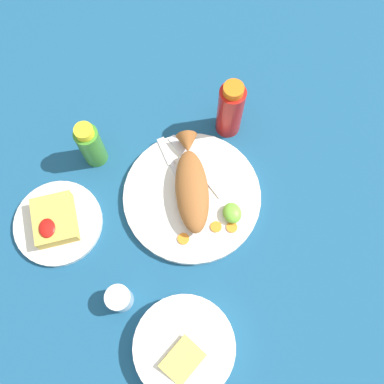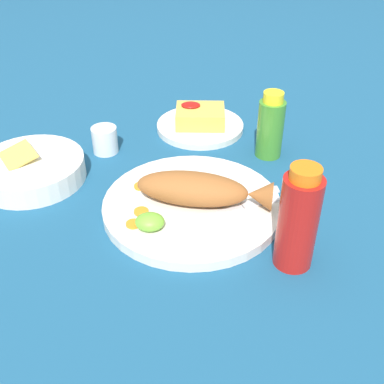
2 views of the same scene
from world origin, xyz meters
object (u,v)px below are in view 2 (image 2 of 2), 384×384
(fork_far, at_px, (238,209))
(salt_cup, at_px, (105,141))
(main_plate, at_px, (192,206))
(hot_sauce_bottle_red, at_px, (298,220))
(guacamole_bowl, at_px, (31,168))
(fried_fish, at_px, (200,189))
(fork_near, at_px, (234,193))
(side_plate_fries, at_px, (200,126))
(hot_sauce_bottle_green, at_px, (270,127))

(fork_far, distance_m, salt_cup, 0.34)
(main_plate, xyz_separation_m, hot_sauce_bottle_red, (-0.15, 0.13, 0.07))
(guacamole_bowl, bearing_deg, fried_fish, 163.56)
(fork_near, height_order, salt_cup, salt_cup)
(salt_cup, bearing_deg, fried_fish, 134.45)
(fried_fish, bearing_deg, hot_sauce_bottle_red, 147.27)
(salt_cup, xyz_separation_m, side_plate_fries, (-0.19, -0.10, -0.02))
(fried_fish, distance_m, fork_near, 0.07)
(fried_fish, height_order, hot_sauce_bottle_green, hot_sauce_bottle_green)
(fried_fish, bearing_deg, main_plate, -0.00)
(fried_fish, relative_size, side_plate_fries, 1.22)
(main_plate, distance_m, guacamole_bowl, 0.32)
(side_plate_fries, bearing_deg, main_plate, 87.67)
(fried_fish, bearing_deg, hot_sauce_bottle_green, -116.83)
(salt_cup, bearing_deg, fork_far, 139.94)
(salt_cup, bearing_deg, main_plate, 132.74)
(fork_far, height_order, guacamole_bowl, guacamole_bowl)
(main_plate, bearing_deg, hot_sauce_bottle_red, 140.58)
(hot_sauce_bottle_green, bearing_deg, side_plate_fries, -37.90)
(salt_cup, bearing_deg, side_plate_fries, -152.23)
(main_plate, xyz_separation_m, hot_sauce_bottle_green, (-0.15, -0.19, 0.06))
(side_plate_fries, relative_size, guacamole_bowl, 0.97)
(hot_sauce_bottle_green, distance_m, guacamole_bowl, 0.47)
(hot_sauce_bottle_red, distance_m, salt_cup, 0.47)
(main_plate, xyz_separation_m, salt_cup, (0.18, -0.20, 0.01))
(fork_far, bearing_deg, salt_cup, 118.17)
(main_plate, relative_size, hot_sauce_bottle_green, 2.25)
(guacamole_bowl, bearing_deg, main_plate, 163.24)
(fork_far, xyz_separation_m, hot_sauce_bottle_green, (-0.07, -0.21, 0.04))
(main_plate, bearing_deg, fork_far, 164.94)
(fried_fish, height_order, salt_cup, fried_fish)
(fork_near, distance_m, hot_sauce_bottle_green, 0.19)
(fork_far, distance_m, hot_sauce_bottle_green, 0.23)
(main_plate, relative_size, fried_fish, 1.30)
(fork_near, height_order, fork_far, same)
(fork_near, relative_size, hot_sauce_bottle_green, 1.35)
(hot_sauce_bottle_red, height_order, side_plate_fries, hot_sauce_bottle_red)
(fried_fish, xyz_separation_m, fork_far, (-0.06, 0.02, -0.03))
(side_plate_fries, distance_m, guacamole_bowl, 0.38)
(main_plate, bearing_deg, side_plate_fries, -92.33)
(hot_sauce_bottle_green, distance_m, salt_cup, 0.34)
(hot_sauce_bottle_red, xyz_separation_m, side_plate_fries, (0.14, -0.43, -0.07))
(main_plate, distance_m, salt_cup, 0.27)
(hot_sauce_bottle_red, bearing_deg, fork_far, -54.04)
(salt_cup, height_order, side_plate_fries, salt_cup)
(salt_cup, distance_m, side_plate_fries, 0.22)
(fried_fish, distance_m, guacamole_bowl, 0.33)
(hot_sauce_bottle_green, xyz_separation_m, salt_cup, (0.33, -0.01, -0.04))
(hot_sauce_bottle_red, distance_m, hot_sauce_bottle_green, 0.32)
(fork_near, bearing_deg, fork_far, -95.47)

